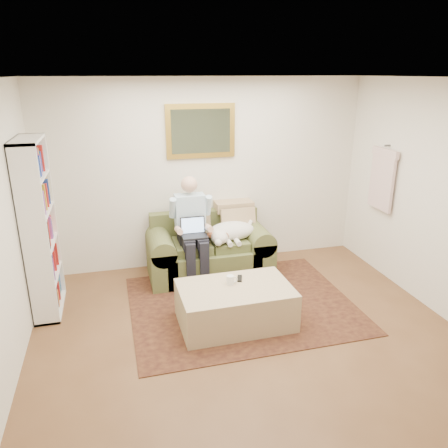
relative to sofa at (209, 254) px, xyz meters
name	(u,v)px	position (x,y,z in m)	size (l,w,h in m)	color
room_shell	(255,223)	(0.07, -1.70, 1.02)	(4.51, 5.00, 2.61)	brown
rug	(242,304)	(0.18, -0.94, -0.28)	(2.61, 2.09, 0.01)	black
sofa	(209,254)	(0.00, 0.00, 0.00)	(1.65, 0.84, 0.99)	olive
seated_man	(193,232)	(-0.25, -0.15, 0.41)	(0.54, 0.78, 1.39)	#8CBBD8
laptop	(194,231)	(-0.25, -0.21, 0.44)	(0.32, 0.25, 0.23)	black
sleeping_dog	(232,231)	(0.30, -0.08, 0.35)	(0.68, 0.43, 0.25)	white
ottoman	(235,305)	(-0.01, -1.31, -0.06)	(1.22, 0.78, 0.44)	tan
coffee_mug	(230,280)	(-0.04, -1.23, 0.21)	(0.08, 0.08, 0.10)	white
tv_remote	(240,278)	(0.10, -1.14, 0.17)	(0.05, 0.15, 0.02)	black
bookshelf	(39,229)	(-2.03, -0.45, 0.72)	(0.28, 0.80, 2.00)	white
wall_mirror	(201,131)	(0.00, 0.42, 1.62)	(0.94, 0.04, 0.72)	gold
hanging_shirt	(382,176)	(2.26, -0.45, 1.07)	(0.06, 0.52, 0.90)	beige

